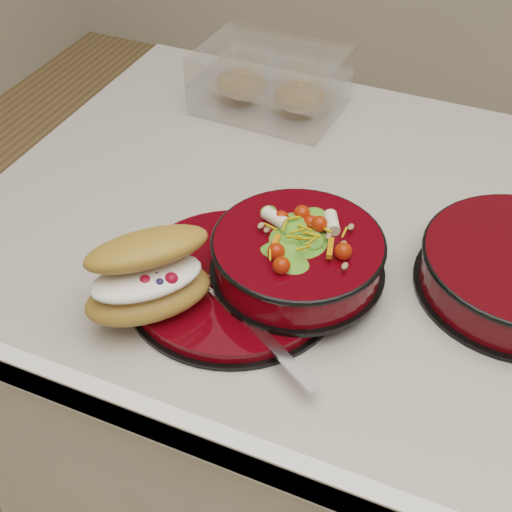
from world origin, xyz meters
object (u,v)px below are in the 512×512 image
at_px(fork, 259,331).
at_px(pastry_box, 271,82).
at_px(dinner_plate, 234,281).
at_px(salad_bowl, 298,251).
at_px(island_counter, 397,448).
at_px(croissant, 150,276).

relative_size(fork, pastry_box, 0.71).
relative_size(dinner_plate, salad_bowl, 1.26).
height_order(island_counter, dinner_plate, dinner_plate).
relative_size(island_counter, pastry_box, 5.44).
bearing_deg(island_counter, salad_bowl, -138.24).
xyz_separation_m(island_counter, dinner_plate, (-0.21, -0.17, 0.46)).
distance_m(island_counter, dinner_plate, 0.53).
xyz_separation_m(fork, pastry_box, (-0.18, 0.48, 0.02)).
bearing_deg(dinner_plate, pastry_box, 106.68).
bearing_deg(pastry_box, salad_bowl, -60.98).
xyz_separation_m(island_counter, salad_bowl, (-0.15, -0.13, 0.50)).
distance_m(island_counter, croissant, 0.63).
height_order(dinner_plate, pastry_box, pastry_box).
distance_m(croissant, fork, 0.13).
relative_size(croissant, pastry_box, 0.75).
height_order(croissant, pastry_box, croissant).
bearing_deg(fork, dinner_plate, 72.47).
relative_size(island_counter, fork, 7.66).
xyz_separation_m(dinner_plate, pastry_box, (-0.12, 0.41, 0.03)).
distance_m(salad_bowl, croissant, 0.17).
bearing_deg(fork, island_counter, -1.43).
bearing_deg(island_counter, pastry_box, 144.42).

